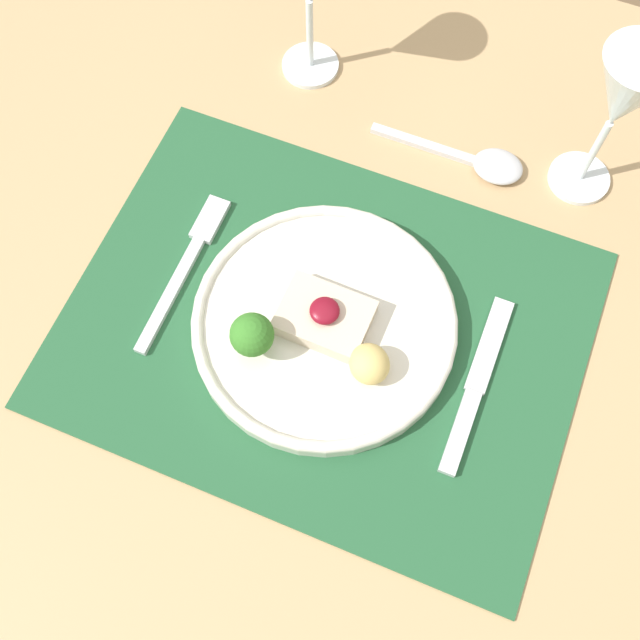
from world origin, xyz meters
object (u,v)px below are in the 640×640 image
object	(u,v)px
dinner_plate	(319,324)
knife	(473,395)
spoon	(484,162)
fork	(188,261)
wine_glass_near	(624,99)

from	to	relation	value
dinner_plate	knife	world-z (taller)	dinner_plate
dinner_plate	spoon	world-z (taller)	dinner_plate
dinner_plate	fork	bearing A→B (deg)	172.95
dinner_plate	wine_glass_near	world-z (taller)	wine_glass_near
knife	wine_glass_near	distance (m)	0.31
dinner_plate	wine_glass_near	distance (m)	0.35
spoon	wine_glass_near	bearing A→B (deg)	15.29
knife	wine_glass_near	xyz separation A→B (m)	(0.03, 0.28, 0.13)
spoon	fork	bearing A→B (deg)	-134.02
fork	spoon	size ratio (longest dim) A/B	1.08
fork	wine_glass_near	distance (m)	0.44
dinner_plate	fork	world-z (taller)	dinner_plate
wine_glass_near	dinner_plate	bearing A→B (deg)	-125.77
fork	wine_glass_near	world-z (taller)	wine_glass_near
dinner_plate	spoon	xyz separation A→B (m)	(0.09, 0.25, -0.01)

